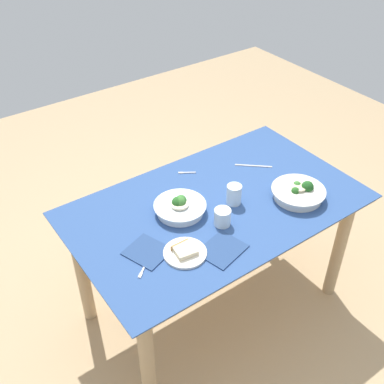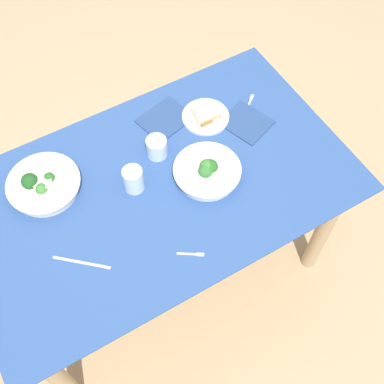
# 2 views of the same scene
# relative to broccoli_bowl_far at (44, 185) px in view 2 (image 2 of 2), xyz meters

# --- Properties ---
(ground_plane) EXTENTS (6.00, 6.00, 0.00)m
(ground_plane) POSITION_rel_broccoli_bowl_far_xyz_m (0.37, -0.20, -0.79)
(ground_plane) COLOR tan
(dining_table) EXTENTS (1.47, 0.88, 0.76)m
(dining_table) POSITION_rel_broccoli_bowl_far_xyz_m (0.37, -0.20, -0.15)
(dining_table) COLOR #2D4C84
(dining_table) RESTS_ON ground_plane
(broccoli_bowl_far) EXTENTS (0.27, 0.27, 0.09)m
(broccoli_bowl_far) POSITION_rel_broccoli_bowl_far_xyz_m (0.00, 0.00, 0.00)
(broccoli_bowl_far) COLOR silver
(broccoli_bowl_far) RESTS_ON dining_table
(broccoli_bowl_near) EXTENTS (0.26, 0.26, 0.09)m
(broccoli_bowl_near) POSITION_rel_broccoli_bowl_far_xyz_m (0.56, -0.25, 0.00)
(broccoli_bowl_near) COLOR white
(broccoli_bowl_near) RESTS_ON dining_table
(bread_side_plate) EXTENTS (0.19, 0.19, 0.03)m
(bread_side_plate) POSITION_rel_broccoli_bowl_far_xyz_m (0.70, -0.00, -0.02)
(bread_side_plate) COLOR silver
(bread_side_plate) RESTS_ON dining_table
(water_glass_center) EXTENTS (0.08, 0.08, 0.08)m
(water_glass_center) POSITION_rel_broccoli_bowl_far_xyz_m (0.44, -0.06, 0.01)
(water_glass_center) COLOR silver
(water_glass_center) RESTS_ON dining_table
(water_glass_side) EXTENTS (0.08, 0.08, 0.10)m
(water_glass_side) POSITION_rel_broccoli_bowl_far_xyz_m (0.29, -0.16, 0.02)
(water_glass_side) COLOR silver
(water_glass_side) RESTS_ON dining_table
(fork_by_far_bowl) EXTENTS (0.09, 0.06, 0.00)m
(fork_by_far_bowl) POSITION_rel_broccoli_bowl_far_xyz_m (0.34, -0.51, -0.03)
(fork_by_far_bowl) COLOR #B7B7BC
(fork_by_far_bowl) RESTS_ON dining_table
(fork_by_near_bowl) EXTENTS (0.09, 0.08, 0.00)m
(fork_by_near_bowl) POSITION_rel_broccoli_bowl_far_xyz_m (0.90, -0.03, -0.03)
(fork_by_near_bowl) COLOR #B7B7BC
(fork_by_near_bowl) RESTS_ON dining_table
(table_knife_left) EXTENTS (0.16, 0.14, 0.00)m
(table_knife_left) POSITION_rel_broccoli_bowl_far_xyz_m (-0.00, -0.34, -0.03)
(table_knife_left) COLOR #B7B7BC
(table_knife_left) RESTS_ON dining_table
(napkin_folded_upper) EXTENTS (0.23, 0.20, 0.01)m
(napkin_folded_upper) POSITION_rel_broccoli_bowl_far_xyz_m (0.55, 0.07, -0.03)
(napkin_folded_upper) COLOR navy
(napkin_folded_upper) RESTS_ON dining_table
(napkin_folded_lower) EXTENTS (0.21, 0.22, 0.01)m
(napkin_folded_lower) POSITION_rel_broccoli_bowl_far_xyz_m (0.83, -0.11, -0.03)
(napkin_folded_lower) COLOR navy
(napkin_folded_lower) RESTS_ON dining_table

